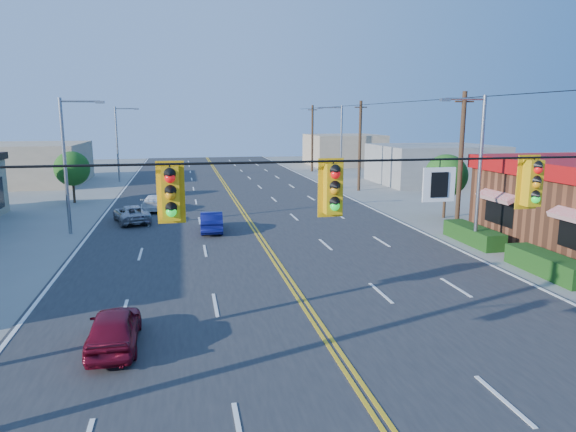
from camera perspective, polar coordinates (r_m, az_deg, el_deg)
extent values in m
plane|color=gray|center=(13.02, 10.02, -21.24)|extent=(160.00, 160.00, 0.00)
cube|color=#2D2D30|center=(31.25, -3.57, -1.78)|extent=(20.00, 120.00, 0.06)
cylinder|color=black|center=(11.08, 11.05, 6.10)|extent=(24.00, 0.05, 0.05)
cube|color=white|center=(11.65, 16.42, 3.36)|extent=(0.75, 0.04, 0.75)
cube|color=#D89E0C|center=(10.29, -12.90, 2.45)|extent=(0.55, 0.34, 1.25)
cube|color=#D89E0C|center=(10.74, 5.01, 3.02)|extent=(0.55, 0.34, 1.25)
cube|color=#D89E0C|center=(12.89, 25.49, 3.32)|extent=(0.55, 0.34, 1.25)
cube|color=#194214|center=(27.97, 23.07, -3.29)|extent=(1.20, 9.00, 0.90)
cylinder|color=gray|center=(28.74, 20.52, 4.46)|extent=(0.20, 0.20, 8.00)
cylinder|color=gray|center=(28.04, 19.10, 12.19)|extent=(2.20, 0.12, 0.12)
cube|color=gray|center=(27.50, 17.07, 12.24)|extent=(0.50, 0.25, 0.15)
cylinder|color=gray|center=(50.63, 5.92, 7.59)|extent=(0.20, 0.20, 8.00)
cylinder|color=gray|center=(50.23, 4.79, 11.92)|extent=(2.20, 0.12, 0.12)
cube|color=gray|center=(49.93, 3.55, 11.89)|extent=(0.50, 0.25, 0.15)
cylinder|color=gray|center=(33.01, -23.52, 4.99)|extent=(0.20, 0.20, 8.00)
cylinder|color=gray|center=(32.69, -22.11, 11.73)|extent=(2.20, 0.12, 0.12)
cube|color=gray|center=(32.51, -20.16, 11.78)|extent=(0.50, 0.25, 0.15)
cylinder|color=gray|center=(58.64, -18.44, 7.54)|extent=(0.20, 0.20, 8.00)
cylinder|color=gray|center=(58.46, -17.58, 11.32)|extent=(2.20, 0.12, 0.12)
cube|color=gray|center=(58.37, -16.48, 11.33)|extent=(0.50, 0.25, 0.15)
cylinder|color=#47301E|center=(32.75, 18.62, 5.64)|extent=(0.28, 0.28, 8.40)
cylinder|color=#47301E|center=(49.10, 7.98, 7.68)|extent=(0.28, 0.28, 8.40)
cylinder|color=#47301E|center=(66.32, 2.72, 8.58)|extent=(0.28, 0.28, 8.40)
cylinder|color=#47301E|center=(37.22, 16.98, 1.41)|extent=(0.20, 0.20, 2.10)
sphere|color=#235B19|center=(36.97, 17.15, 4.30)|extent=(2.94, 2.94, 2.94)
cylinder|color=#47301E|center=(45.42, -22.70, 2.62)|extent=(0.20, 0.20, 2.00)
sphere|color=#235B19|center=(45.22, -22.87, 4.88)|extent=(2.80, 2.80, 2.80)
cube|color=gray|center=(56.85, 15.94, 5.57)|extent=(12.00, 10.00, 4.00)
cube|color=tan|center=(60.46, -26.86, 5.21)|extent=(11.00, 12.00, 4.20)
cube|color=tan|center=(75.98, 6.20, 7.32)|extent=(10.00, 10.00, 4.40)
imported|color=maroon|center=(16.61, -18.77, -11.89)|extent=(1.50, 3.63, 1.23)
imported|color=navy|center=(31.52, -8.49, -0.68)|extent=(1.48, 3.80, 1.23)
imported|color=white|center=(39.59, -14.50, 1.40)|extent=(2.15, 4.20, 1.17)
imported|color=#A2A1A6|center=(35.36, -17.01, 0.15)|extent=(2.92, 4.48, 1.15)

